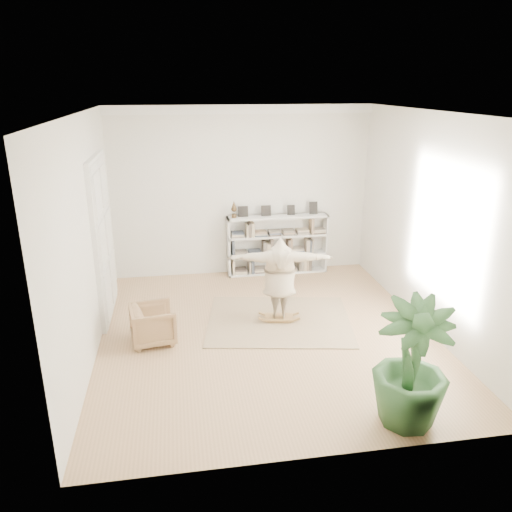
{
  "coord_description": "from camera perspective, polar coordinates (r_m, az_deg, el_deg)",
  "views": [
    {
      "loc": [
        -1.39,
        -7.41,
        4.01
      ],
      "look_at": [
        -0.12,
        0.4,
        1.26
      ],
      "focal_mm": 35.0,
      "sensor_mm": 36.0,
      "label": 1
    }
  ],
  "objects": [
    {
      "name": "armchair",
      "position": [
        8.31,
        -11.67,
        -7.65
      ],
      "size": [
        0.8,
        0.78,
        0.63
      ],
      "primitive_type": "imported",
      "rotation": [
        0.0,
        0.0,
        1.73
      ],
      "color": "tan",
      "rests_on": "floor"
    },
    {
      "name": "person",
      "position": [
        8.61,
        2.72,
        -2.34
      ],
      "size": [
        1.85,
        0.79,
        1.46
      ],
      "primitive_type": "imported",
      "rotation": [
        0.0,
        0.0,
        2.97
      ],
      "color": "#BAA78B",
      "rests_on": "rocker_board"
    },
    {
      "name": "floor",
      "position": [
        8.54,
        1.23,
        -8.82
      ],
      "size": [
        6.0,
        6.0,
        0.0
      ],
      "primitive_type": "plane",
      "color": "#A67F55",
      "rests_on": "ground"
    },
    {
      "name": "houseplant",
      "position": [
        6.41,
        17.34,
        -11.69
      ],
      "size": [
        1.19,
        1.19,
        1.63
      ],
      "primitive_type": "imported",
      "rotation": [
        0.0,
        0.0,
        -0.39
      ],
      "color": "#2B5329",
      "rests_on": "floor"
    },
    {
      "name": "rocker_board",
      "position": [
        8.93,
        2.64,
        -7.04
      ],
      "size": [
        0.54,
        0.38,
        0.11
      ],
      "rotation": [
        0.0,
        0.0,
        -0.17
      ],
      "color": "olive",
      "rests_on": "rug"
    },
    {
      "name": "bookshelf",
      "position": [
        10.98,
        2.42,
        1.26
      ],
      "size": [
        2.2,
        0.35,
        1.64
      ],
      "color": "silver",
      "rests_on": "floor"
    },
    {
      "name": "room_shell",
      "position": [
        10.46,
        -1.66,
        16.43
      ],
      "size": [
        6.0,
        6.0,
        6.0
      ],
      "color": "silver",
      "rests_on": "floor"
    },
    {
      "name": "rug",
      "position": [
        8.96,
        2.64,
        -7.37
      ],
      "size": [
        2.81,
        2.4,
        0.02
      ],
      "primitive_type": "cube",
      "rotation": [
        0.0,
        0.0,
        -0.17
      ],
      "color": "tan",
      "rests_on": "floor"
    },
    {
      "name": "doors",
      "position": [
        9.19,
        -17.06,
        1.81
      ],
      "size": [
        0.09,
        1.78,
        2.92
      ],
      "color": "white",
      "rests_on": "floor"
    }
  ]
}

